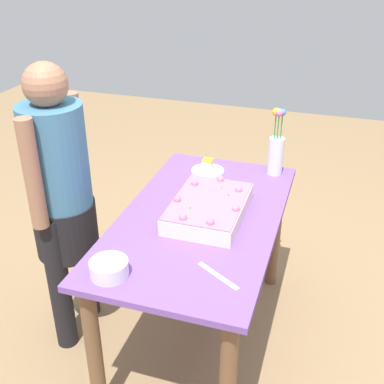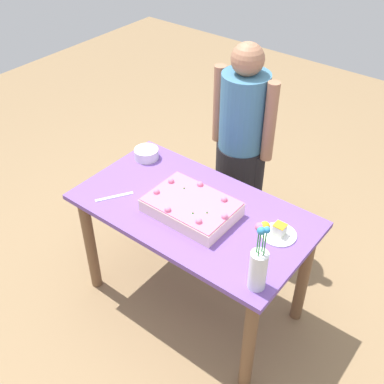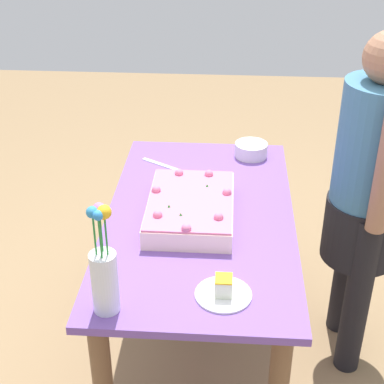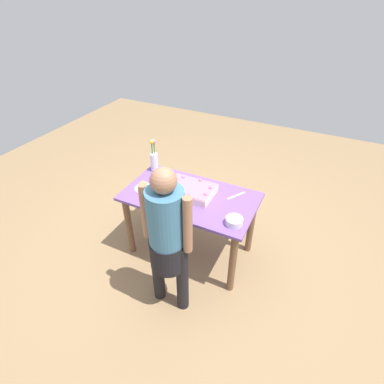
% 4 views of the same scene
% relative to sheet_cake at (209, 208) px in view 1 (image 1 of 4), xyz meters
% --- Properties ---
extents(ground_plane, '(8.00, 8.00, 0.00)m').
position_rel_sheet_cake_xyz_m(ground_plane, '(-0.02, 0.04, -0.82)').
color(ground_plane, '#8C6F4C').
extents(dining_table, '(1.33, 0.74, 0.78)m').
position_rel_sheet_cake_xyz_m(dining_table, '(-0.02, 0.04, -0.19)').
color(dining_table, '#704A9F').
rests_on(dining_table, ground_plane).
extents(sheet_cake, '(0.48, 0.33, 0.11)m').
position_rel_sheet_cake_xyz_m(sheet_cake, '(0.00, 0.00, 0.00)').
color(sheet_cake, '#FFDCCB').
rests_on(sheet_cake, dining_table).
extents(serving_plate_with_slice, '(0.19, 0.19, 0.07)m').
position_rel_sheet_cake_xyz_m(serving_plate_with_slice, '(0.47, 0.14, -0.02)').
color(serving_plate_with_slice, white).
rests_on(serving_plate_with_slice, dining_table).
extents(cake_knife, '(0.13, 0.20, 0.00)m').
position_rel_sheet_cake_xyz_m(cake_knife, '(-0.43, -0.16, -0.04)').
color(cake_knife, silver).
rests_on(cake_knife, dining_table).
extents(flower_vase, '(0.08, 0.08, 0.38)m').
position_rel_sheet_cake_xyz_m(flower_vase, '(0.56, -0.22, 0.10)').
color(flower_vase, silver).
rests_on(flower_vase, dining_table).
extents(fruit_bowl, '(0.15, 0.15, 0.07)m').
position_rel_sheet_cake_xyz_m(fruit_bowl, '(-0.56, 0.25, -0.01)').
color(fruit_bowl, silver).
rests_on(fruit_bowl, dining_table).
extents(person_standing, '(0.45, 0.31, 1.49)m').
position_rel_sheet_cake_xyz_m(person_standing, '(-0.14, 0.71, 0.03)').
color(person_standing, black).
rests_on(person_standing, ground_plane).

